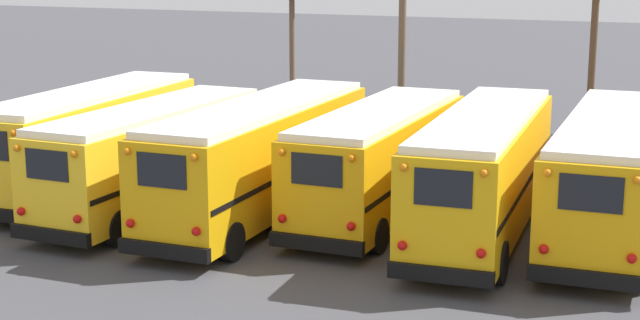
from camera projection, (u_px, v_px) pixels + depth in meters
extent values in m
plane|color=#424247|center=(318.00, 217.00, 28.20)|extent=(160.00, 160.00, 0.00)
cube|color=yellow|center=(91.00, 139.00, 30.97)|extent=(2.79, 9.95, 2.70)
cube|color=white|center=(88.00, 93.00, 30.66)|extent=(2.59, 9.54, 0.20)
sphere|color=red|center=(18.00, 197.00, 26.23)|extent=(0.22, 0.22, 0.22)
sphere|color=orange|center=(13.00, 133.00, 25.86)|extent=(0.18, 0.18, 0.18)
cube|color=black|center=(59.00, 143.00, 31.41)|extent=(0.45, 9.65, 0.14)
cube|color=black|center=(124.00, 148.00, 30.62)|extent=(0.45, 9.65, 0.14)
cylinder|color=black|center=(122.00, 152.00, 34.93)|extent=(0.32, 0.94, 0.93)
cylinder|color=black|center=(177.00, 156.00, 34.20)|extent=(0.32, 0.94, 0.93)
cylinder|color=black|center=(55.00, 207.00, 27.53)|extent=(0.32, 0.94, 0.93)
cube|color=yellow|center=(153.00, 157.00, 28.57)|extent=(2.66, 9.39, 2.56)
cube|color=white|center=(152.00, 110.00, 28.27)|extent=(2.46, 9.01, 0.20)
cube|color=black|center=(50.00, 235.00, 24.62)|extent=(2.40, 0.28, 0.36)
cube|color=black|center=(47.00, 165.00, 24.26)|extent=(1.29, 0.07, 0.77)
sphere|color=red|center=(21.00, 211.00, 24.85)|extent=(0.22, 0.22, 0.22)
sphere|color=orange|center=(17.00, 148.00, 24.50)|extent=(0.18, 0.18, 0.18)
sphere|color=red|center=(77.00, 219.00, 24.15)|extent=(0.22, 0.22, 0.22)
sphere|color=orange|center=(74.00, 154.00, 23.80)|extent=(0.18, 0.18, 0.18)
cube|color=black|center=(120.00, 160.00, 29.08)|extent=(0.34, 9.12, 0.14)
cube|color=black|center=(189.00, 167.00, 28.13)|extent=(0.34, 9.12, 0.14)
cylinder|color=black|center=(184.00, 168.00, 32.24)|extent=(0.31, 0.99, 0.98)
cylinder|color=black|center=(242.00, 174.00, 31.36)|extent=(0.31, 0.99, 0.98)
cylinder|color=black|center=(50.00, 218.00, 26.26)|extent=(0.31, 0.99, 0.98)
cylinder|color=black|center=(118.00, 228.00, 25.38)|extent=(0.31, 0.99, 0.98)
cube|color=#E5A00C|center=(262.00, 157.00, 28.02)|extent=(2.44, 10.75, 2.75)
cube|color=white|center=(261.00, 107.00, 27.70)|extent=(2.24, 10.32, 0.20)
cube|color=black|center=(164.00, 250.00, 23.38)|extent=(2.46, 0.21, 0.36)
cube|color=black|center=(161.00, 171.00, 22.99)|extent=(1.33, 0.03, 0.82)
sphere|color=red|center=(130.00, 223.00, 23.59)|extent=(0.22, 0.22, 0.22)
sphere|color=orange|center=(127.00, 151.00, 23.21)|extent=(0.18, 0.18, 0.18)
sphere|color=red|center=(196.00, 231.00, 22.91)|extent=(0.22, 0.22, 0.22)
sphere|color=orange|center=(194.00, 158.00, 22.54)|extent=(0.18, 0.18, 0.18)
cube|color=black|center=(224.00, 161.00, 28.52)|extent=(0.05, 10.53, 0.14)
cube|color=black|center=(301.00, 168.00, 27.61)|extent=(0.05, 10.53, 0.14)
cylinder|color=black|center=(285.00, 167.00, 32.38)|extent=(0.28, 0.99, 0.99)
cylinder|color=black|center=(349.00, 173.00, 31.54)|extent=(0.28, 0.99, 0.99)
cylinder|color=black|center=(153.00, 232.00, 25.02)|extent=(0.28, 0.99, 0.99)
cylinder|color=black|center=(232.00, 242.00, 24.18)|extent=(0.28, 0.99, 0.99)
cube|color=#E5A00C|center=(380.00, 161.00, 27.97)|extent=(2.50, 9.30, 2.62)
cube|color=white|center=(381.00, 112.00, 27.67)|extent=(2.30, 8.92, 0.20)
cube|color=black|center=(316.00, 244.00, 24.00)|extent=(2.48, 0.22, 0.36)
cube|color=black|center=(317.00, 170.00, 23.62)|extent=(1.34, 0.04, 0.78)
sphere|color=red|center=(282.00, 219.00, 24.22)|extent=(0.22, 0.22, 0.22)
sphere|color=orange|center=(282.00, 152.00, 23.86)|extent=(0.18, 0.18, 0.18)
sphere|color=red|center=(351.00, 226.00, 23.53)|extent=(0.22, 0.22, 0.22)
sphere|color=orange|center=(351.00, 158.00, 23.17)|extent=(0.18, 0.18, 0.18)
cube|color=black|center=(340.00, 164.00, 28.48)|extent=(0.09, 9.09, 0.14)
cube|color=black|center=(421.00, 171.00, 27.55)|extent=(0.09, 9.09, 0.14)
cylinder|color=black|center=(380.00, 173.00, 31.66)|extent=(0.29, 0.93, 0.93)
cylinder|color=black|center=(448.00, 179.00, 30.81)|extent=(0.29, 0.93, 0.93)
cylinder|color=black|center=(296.00, 226.00, 25.64)|extent=(0.29, 0.93, 0.93)
cylinder|color=black|center=(378.00, 236.00, 24.79)|extent=(0.29, 0.93, 0.93)
cube|color=#EAAA0F|center=(484.00, 172.00, 26.16)|extent=(2.89, 10.41, 2.76)
cube|color=white|center=(486.00, 117.00, 25.84)|extent=(2.68, 9.99, 0.20)
cube|color=black|center=(440.00, 274.00, 21.63)|extent=(2.40, 0.33, 0.36)
cube|color=black|center=(443.00, 188.00, 21.23)|extent=(1.29, 0.10, 0.83)
sphere|color=red|center=(402.00, 246.00, 21.78)|extent=(0.22, 0.22, 0.22)
sphere|color=orange|center=(404.00, 167.00, 21.40)|extent=(0.18, 0.18, 0.18)
sphere|color=red|center=(481.00, 254.00, 21.21)|extent=(0.22, 0.22, 0.22)
sphere|color=orange|center=(484.00, 173.00, 20.83)|extent=(0.18, 0.18, 0.18)
cube|color=black|center=(440.00, 176.00, 26.59)|extent=(0.56, 10.09, 0.14)
cube|color=black|center=(528.00, 183.00, 25.82)|extent=(0.56, 10.09, 0.14)
cylinder|color=black|center=(469.00, 181.00, 30.33)|extent=(0.33, 1.04, 1.03)
cylinder|color=black|center=(540.00, 187.00, 29.62)|extent=(0.33, 1.04, 1.03)
cylinder|color=black|center=(407.00, 253.00, 23.22)|extent=(0.33, 1.04, 1.03)
cylinder|color=black|center=(500.00, 263.00, 22.52)|extent=(0.33, 1.04, 1.03)
cube|color=#E5A00C|center=(610.00, 174.00, 25.99)|extent=(2.72, 10.64, 2.69)
cube|color=white|center=(614.00, 121.00, 25.69)|extent=(2.51, 10.21, 0.20)
cube|color=black|center=(586.00, 278.00, 21.38)|extent=(2.53, 0.26, 0.36)
cube|color=black|center=(591.00, 194.00, 21.00)|extent=(1.36, 0.06, 0.81)
sphere|color=red|center=(544.00, 249.00, 21.58)|extent=(0.22, 0.22, 0.22)
sphere|color=orange|center=(548.00, 173.00, 21.21)|extent=(0.18, 0.18, 0.18)
sphere|color=red|center=(632.00, 259.00, 20.92)|extent=(0.22, 0.22, 0.22)
sphere|color=orange|center=(637.00, 180.00, 20.56)|extent=(0.18, 0.18, 0.18)
cube|color=black|center=(562.00, 178.00, 26.47)|extent=(0.26, 10.37, 0.14)
cylinder|color=black|center=(580.00, 181.00, 30.29)|extent=(0.30, 1.04, 1.04)
cylinder|color=black|center=(541.00, 256.00, 23.01)|extent=(0.30, 1.04, 1.04)
cylinder|color=brown|center=(402.00, 43.00, 41.35)|extent=(0.32, 0.32, 7.25)
cylinder|color=brown|center=(593.00, 51.00, 39.98)|extent=(0.29, 0.29, 6.93)
cylinder|color=brown|center=(292.00, 44.00, 50.91)|extent=(0.29, 0.29, 5.31)
cylinder|color=#939399|center=(125.00, 120.00, 39.85)|extent=(0.06, 0.06, 1.40)
cylinder|color=#939399|center=(176.00, 124.00, 38.97)|extent=(0.06, 0.06, 1.40)
cylinder|color=#939399|center=(229.00, 128.00, 38.09)|extent=(0.06, 0.06, 1.40)
cylinder|color=#939399|center=(285.00, 133.00, 37.21)|extent=(0.06, 0.06, 1.40)
cylinder|color=#939399|center=(343.00, 137.00, 36.32)|extent=(0.06, 0.06, 1.40)
cylinder|color=#939399|center=(404.00, 142.00, 35.44)|extent=(0.06, 0.06, 1.40)
cylinder|color=#939399|center=(469.00, 147.00, 34.56)|extent=(0.06, 0.06, 1.40)
cylinder|color=#939399|center=(536.00, 152.00, 33.68)|extent=(0.06, 0.06, 1.40)
cylinder|color=#939399|center=(608.00, 158.00, 32.80)|extent=(0.06, 0.06, 1.40)
cylinder|color=#939399|center=(405.00, 123.00, 35.29)|extent=(23.79, 0.04, 0.04)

